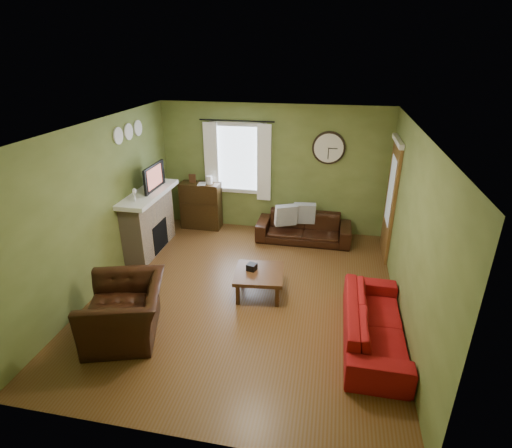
% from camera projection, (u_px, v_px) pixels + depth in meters
% --- Properties ---
extents(floor, '(4.60, 5.20, 0.00)m').
position_uv_depth(floor, '(245.00, 294.00, 6.31)').
color(floor, brown).
rests_on(floor, ground).
extents(ceiling, '(4.60, 5.20, 0.00)m').
position_uv_depth(ceiling, '(243.00, 128.00, 5.25)').
color(ceiling, white).
rests_on(ceiling, ground).
extents(wall_left, '(0.00, 5.20, 2.60)m').
position_uv_depth(wall_left, '(100.00, 207.00, 6.19)').
color(wall_left, olive).
rests_on(wall_left, ground).
extents(wall_right, '(0.00, 5.20, 2.60)m').
position_uv_depth(wall_right, '(410.00, 232.00, 5.37)').
color(wall_right, olive).
rests_on(wall_right, ground).
extents(wall_back, '(4.60, 0.00, 2.60)m').
position_uv_depth(wall_back, '(272.00, 169.00, 8.11)').
color(wall_back, olive).
rests_on(wall_back, ground).
extents(wall_front, '(4.60, 0.00, 2.60)m').
position_uv_depth(wall_front, '(177.00, 335.00, 3.45)').
color(wall_front, olive).
rests_on(wall_front, ground).
extents(fireplace, '(0.40, 1.40, 1.10)m').
position_uv_depth(fireplace, '(149.00, 223.00, 7.49)').
color(fireplace, tan).
rests_on(fireplace, floor).
extents(firebox, '(0.04, 0.60, 0.55)m').
position_uv_depth(firebox, '(160.00, 236.00, 7.56)').
color(firebox, black).
rests_on(firebox, fireplace).
extents(mantel, '(0.58, 1.60, 0.08)m').
position_uv_depth(mantel, '(147.00, 194.00, 7.25)').
color(mantel, white).
rests_on(mantel, fireplace).
extents(tv, '(0.08, 0.60, 0.35)m').
position_uv_depth(tv, '(150.00, 180.00, 7.29)').
color(tv, black).
rests_on(tv, mantel).
extents(tv_screen, '(0.02, 0.62, 0.36)m').
position_uv_depth(tv_screen, '(154.00, 177.00, 7.25)').
color(tv_screen, '#994C3F').
rests_on(tv_screen, mantel).
extents(medallion_left, '(0.28, 0.28, 0.03)m').
position_uv_depth(medallion_left, '(118.00, 136.00, 6.52)').
color(medallion_left, white).
rests_on(medallion_left, wall_left).
extents(medallion_mid, '(0.28, 0.28, 0.03)m').
position_uv_depth(medallion_mid, '(128.00, 132.00, 6.83)').
color(medallion_mid, white).
rests_on(medallion_mid, wall_left).
extents(medallion_right, '(0.28, 0.28, 0.03)m').
position_uv_depth(medallion_right, '(138.00, 128.00, 7.15)').
color(medallion_right, white).
rests_on(medallion_right, wall_left).
extents(window_pane, '(1.00, 0.02, 1.30)m').
position_uv_depth(window_pane, '(238.00, 158.00, 8.14)').
color(window_pane, silver).
rests_on(window_pane, wall_back).
extents(curtain_rod, '(0.03, 0.03, 1.50)m').
position_uv_depth(curtain_rod, '(236.00, 121.00, 7.74)').
color(curtain_rod, black).
rests_on(curtain_rod, wall_back).
extents(curtain_left, '(0.28, 0.04, 1.55)m').
position_uv_depth(curtain_left, '(211.00, 161.00, 8.17)').
color(curtain_left, white).
rests_on(curtain_left, wall_back).
extents(curtain_right, '(0.28, 0.04, 1.55)m').
position_uv_depth(curtain_right, '(264.00, 163.00, 7.97)').
color(curtain_right, white).
rests_on(curtain_right, wall_back).
extents(wall_clock, '(0.64, 0.06, 0.64)m').
position_uv_depth(wall_clock, '(329.00, 148.00, 7.67)').
color(wall_clock, white).
rests_on(wall_clock, wall_back).
extents(door, '(0.05, 0.90, 2.10)m').
position_uv_depth(door, '(391.00, 201.00, 7.14)').
color(door, brown).
rests_on(door, floor).
extents(bookshelf, '(0.84, 0.36, 0.99)m').
position_uv_depth(bookshelf, '(201.00, 206.00, 8.47)').
color(bookshelf, black).
rests_on(bookshelf, floor).
extents(book, '(0.19, 0.24, 0.02)m').
position_uv_depth(book, '(198.00, 186.00, 8.21)').
color(book, '#452815').
rests_on(book, bookshelf).
extents(sofa_brown, '(1.85, 0.72, 0.54)m').
position_uv_depth(sofa_brown, '(304.00, 228.00, 7.97)').
color(sofa_brown, black).
rests_on(sofa_brown, floor).
extents(pillow_left, '(0.44, 0.17, 0.43)m').
position_uv_depth(pillow_left, '(304.00, 213.00, 7.94)').
color(pillow_left, '#999FAA').
rests_on(pillow_left, sofa_brown).
extents(pillow_right, '(0.45, 0.30, 0.43)m').
position_uv_depth(pillow_right, '(286.00, 215.00, 7.85)').
color(pillow_right, '#999FAA').
rests_on(pillow_right, sofa_brown).
extents(sofa_red, '(0.76, 1.94, 0.57)m').
position_uv_depth(sofa_red, '(374.00, 323.00, 5.20)').
color(sofa_red, maroon).
rests_on(sofa_red, floor).
extents(armchair, '(1.30, 1.39, 0.74)m').
position_uv_depth(armchair, '(125.00, 311.00, 5.30)').
color(armchair, black).
rests_on(armchair, floor).
extents(coffee_table, '(0.82, 0.82, 0.40)m').
position_uv_depth(coffee_table, '(259.00, 283.00, 6.24)').
color(coffee_table, '#452815').
rests_on(coffee_table, floor).
extents(tissue_box, '(0.17, 0.17, 0.11)m').
position_uv_depth(tissue_box, '(252.00, 270.00, 6.22)').
color(tissue_box, black).
rests_on(tissue_box, coffee_table).
extents(wine_glass_a, '(0.06, 0.06, 0.18)m').
position_uv_depth(wine_glass_a, '(134.00, 196.00, 6.74)').
color(wine_glass_a, white).
rests_on(wine_glass_a, mantel).
extents(wine_glass_b, '(0.07, 0.07, 0.21)m').
position_uv_depth(wine_glass_b, '(135.00, 195.00, 6.75)').
color(wine_glass_b, white).
rests_on(wine_glass_b, mantel).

